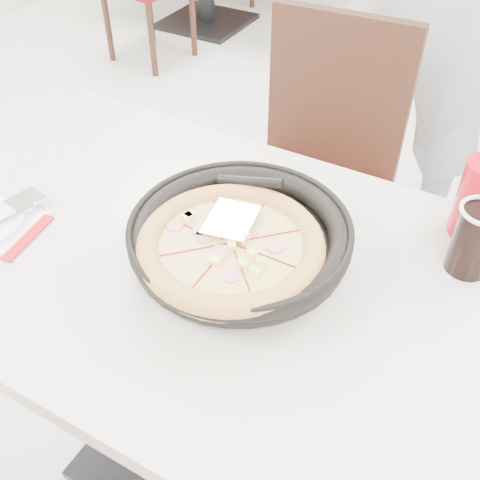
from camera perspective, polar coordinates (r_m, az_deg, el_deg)
The scene contains 10 objects.
floor at distance 1.78m, azimuth -0.91°, elevation -14.72°, with size 7.00×7.00×0.00m, color #B3B3AF.
main_table at distance 1.37m, azimuth -4.25°, elevation -12.28°, with size 1.20×0.80×0.75m, color silver, non-canonical shape.
chair_far at distance 1.68m, azimuth 6.83°, elevation 4.53°, with size 0.42×0.42×0.95m, color black, non-canonical shape.
trivet at distance 1.07m, azimuth -0.92°, elevation -0.38°, with size 0.13×0.13×0.04m, color black.
pizza_pan at distance 1.03m, azimuth 0.00°, elevation -0.33°, with size 0.40×0.40×0.01m, color black.
pizza at distance 0.99m, azimuth -0.92°, elevation -1.22°, with size 0.31×0.31×0.02m, color #C38B41.
pizza_server at distance 1.00m, azimuth -0.91°, elevation 2.12°, with size 0.08×0.10×0.00m, color white.
napkin at distance 1.23m, azimuth -23.09°, elevation 1.34°, with size 0.14×0.14×0.00m, color white.
fork at distance 1.21m, azimuth -22.96°, elevation 1.66°, with size 0.01×0.14×0.00m, color white.
cola_glass at distance 1.08m, azimuth 22.69°, elevation -0.16°, with size 0.08×0.08×0.13m, color black.
Camera 1 is at (0.51, -0.84, 1.48)m, focal length 42.00 mm.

